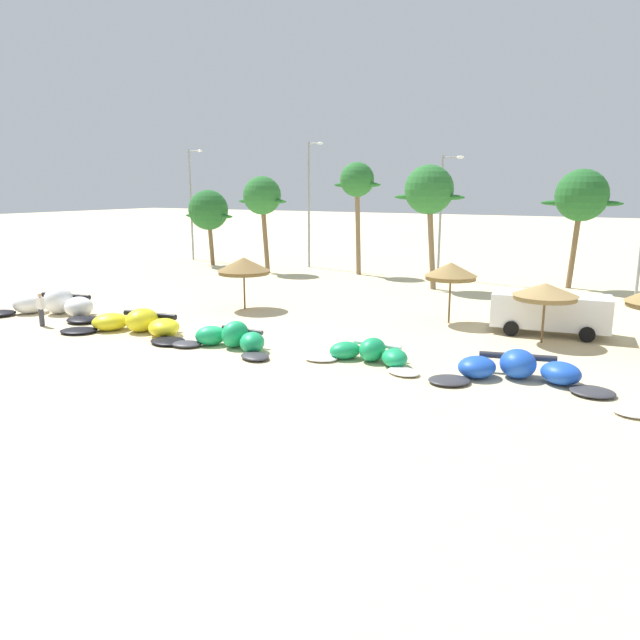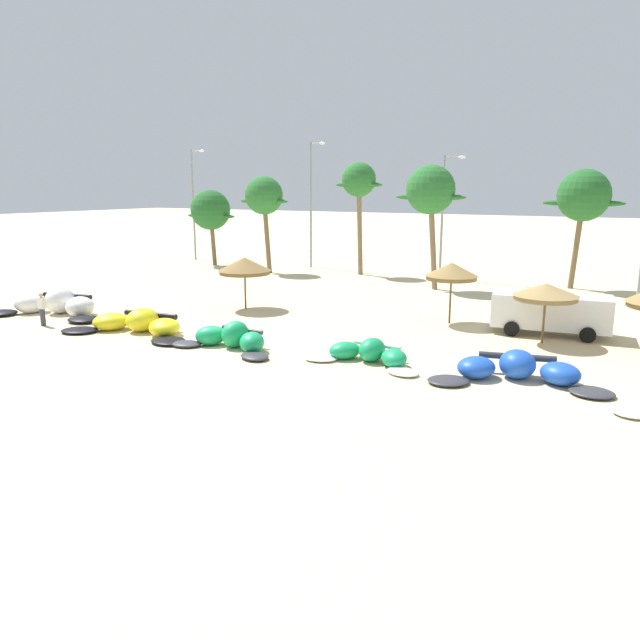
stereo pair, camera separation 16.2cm
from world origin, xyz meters
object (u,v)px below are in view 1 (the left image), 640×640
kite_left_of_center (231,339)px  parked_van (548,310)px  palm_center_left (429,191)px  kite_right_of_center (518,369)px  palm_center_right (582,196)px  kite_far_left (54,305)px  palm_leftmost (208,211)px  kite_center (369,354)px  lamppost_west_center (310,200)px  beach_umbrella_middle (451,271)px  lamppost_east_center (442,211)px  palm_left_of_gap (357,182)px  beach_umbrella_near_palms (545,291)px  person_near_kites (41,310)px  beach_umbrella_near_van (244,266)px  lamppost_west (192,200)px  kite_left (137,324)px  palm_left (262,197)px

kite_left_of_center → parked_van: parked_van is taller
kite_left_of_center → palm_center_left: 19.86m
kite_right_of_center → palm_center_right: 23.02m
kite_far_left → palm_leftmost: 22.14m
kite_center → lamppost_west_center: lamppost_west_center is taller
beach_umbrella_middle → lamppost_east_center: size_ratio=0.34×
palm_leftmost → palm_left_of_gap: 13.77m
beach_umbrella_near_palms → person_near_kites: 23.44m
palm_left_of_gap → lamppost_east_center: 6.77m
palm_center_right → palm_leftmost: bearing=-176.1°
beach_umbrella_middle → beach_umbrella_near_van: bearing=-169.5°
kite_center → lamppost_west: 37.25m
parked_van → person_near_kites: parked_van is taller
kite_left → kite_left_of_center: bearing=-1.3°
person_near_kites → parked_van: bearing=25.5°
kite_left_of_center → person_near_kites: size_ratio=3.24×
person_near_kites → palm_center_left: palm_center_left is taller
kite_left → palm_center_left: palm_center_left is taller
kite_left → lamppost_east_center: size_ratio=0.80×
kite_far_left → kite_center: kite_far_left is taller
kite_far_left → parked_van: (23.42, 8.31, 0.54)m
kite_left → palm_left_of_gap: bearing=89.4°
kite_far_left → palm_center_right: size_ratio=0.91×
beach_umbrella_near_palms → person_near_kites: size_ratio=1.70×
kite_left_of_center → lamppost_west_center: 27.41m
palm_left → palm_left_of_gap: 7.45m
kite_left → palm_leftmost: size_ratio=1.10×
palm_center_right → lamppost_west: size_ratio=0.78×
beach_umbrella_middle → beach_umbrella_near_palms: beach_umbrella_middle is taller
palm_center_right → kite_left: bearing=-124.0°
parked_van → lamppost_west_center: (-21.61, 15.47, 4.52)m
kite_left → lamppost_west: bearing=125.6°
kite_right_of_center → beach_umbrella_near_van: beach_umbrella_near_van is taller
beach_umbrella_near_van → kite_left_of_center: bearing=-57.6°
kite_far_left → lamppost_west_center: lamppost_west_center is taller
beach_umbrella_near_palms → palm_leftmost: 33.32m
palm_left → lamppost_west_center: (1.63, 4.55, -0.28)m
kite_left → lamppost_east_center: 25.01m
palm_center_left → lamppost_east_center: size_ratio=0.91×
kite_left_of_center → palm_left: bearing=121.2°
kite_far_left → palm_center_left: (14.15, 17.90, 5.82)m
beach_umbrella_middle → person_near_kites: beach_umbrella_middle is taller
beach_umbrella_near_palms → beach_umbrella_near_van: bearing=-179.2°
beach_umbrella_middle → palm_leftmost: (-25.25, 12.49, 2.06)m
parked_van → lamppost_west: 37.16m
kite_center → person_near_kites: person_near_kites is taller
parked_van → kite_far_left: bearing=-160.5°
kite_center → lamppost_west_center: bearing=124.7°
kite_center → palm_center_right: palm_center_right is taller
kite_left → parked_van: (16.56, 9.15, 0.68)m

